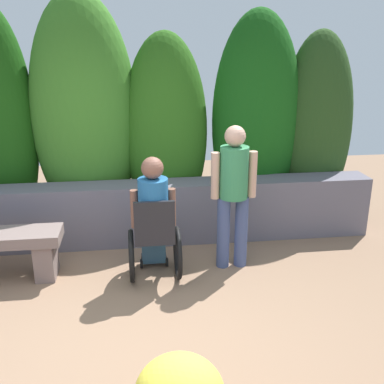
{
  "coord_description": "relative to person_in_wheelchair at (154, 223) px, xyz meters",
  "views": [
    {
      "loc": [
        0.06,
        -3.15,
        2.41
      ],
      "look_at": [
        0.66,
        1.4,
        0.85
      ],
      "focal_mm": 42.28,
      "sensor_mm": 36.0,
      "label": 1
    }
  ],
  "objects": [
    {
      "name": "person_standing_companion",
      "position": [
        0.86,
        0.15,
        0.29
      ],
      "size": [
        0.49,
        0.3,
        1.58
      ],
      "rotation": [
        0.0,
        0.0,
        0.03
      ],
      "color": "#3F4D79",
      "rests_on": "ground"
    },
    {
      "name": "person_in_wheelchair",
      "position": [
        0.0,
        0.0,
        0.0
      ],
      "size": [
        0.53,
        0.66,
        1.33
      ],
      "rotation": [
        0.0,
        0.0,
        -0.19
      ],
      "color": "black",
      "rests_on": "ground"
    },
    {
      "name": "stone_retaining_wall",
      "position": [
        -0.23,
        0.92,
        -0.24
      ],
      "size": [
        5.98,
        0.4,
        0.76
      ],
      "primitive_type": "cube",
      "color": "slate",
      "rests_on": "ground"
    },
    {
      "name": "hedge_backdrop",
      "position": [
        -0.23,
        1.5,
        0.75
      ],
      "size": [
        6.35,
        0.96,
        2.98
      ],
      "color": "#294624",
      "rests_on": "ground"
    },
    {
      "name": "ground_plane",
      "position": [
        -0.23,
        -1.15,
        -0.62
      ],
      "size": [
        11.81,
        11.81,
        0.0
      ],
      "primitive_type": "plane",
      "color": "#86674F"
    }
  ]
}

